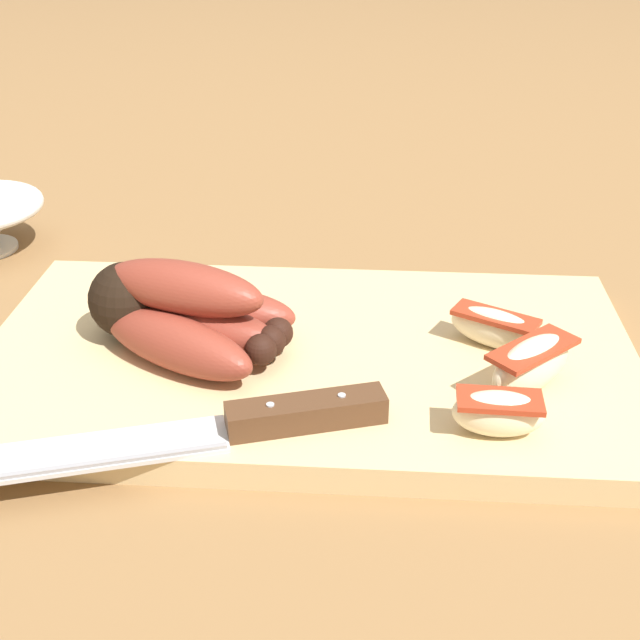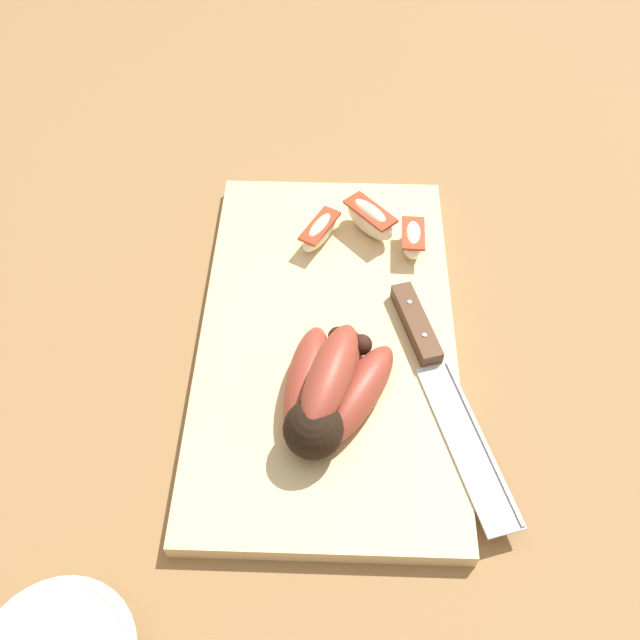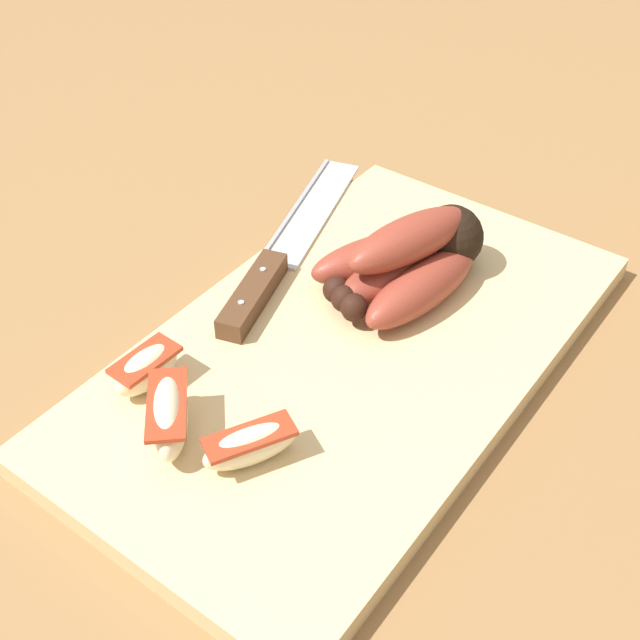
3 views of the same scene
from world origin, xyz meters
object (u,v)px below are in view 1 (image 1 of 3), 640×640
Objects in this scene: banana_bunch at (182,315)px; apple_wedge_middle at (495,327)px; chefs_knife at (229,427)px; apple_wedge_near at (531,364)px; apple_wedge_far at (498,412)px.

apple_wedge_middle is at bearing -176.00° from banana_bunch.
chefs_knife is at bearing 115.61° from banana_bunch.
chefs_knife is 0.20m from apple_wedge_near.
apple_wedge_near is 0.06m from apple_wedge_middle.
banana_bunch reaches higher than apple_wedge_far.
apple_wedge_near is 0.06m from apple_wedge_far.
chefs_knife is at bearing 18.00° from apple_wedge_near.
banana_bunch is 0.55× the size of chefs_knife.
apple_wedge_far is (-0.16, -0.01, 0.01)m from chefs_knife.
banana_bunch is at bearing -64.39° from chefs_knife.
apple_wedge_far is (0.01, 0.11, 0.00)m from apple_wedge_middle.
banana_bunch is 0.12m from chefs_knife.
apple_wedge_near is at bearing 170.04° from banana_bunch.
banana_bunch reaches higher than chefs_knife.
banana_bunch is 0.23m from apple_wedge_far.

